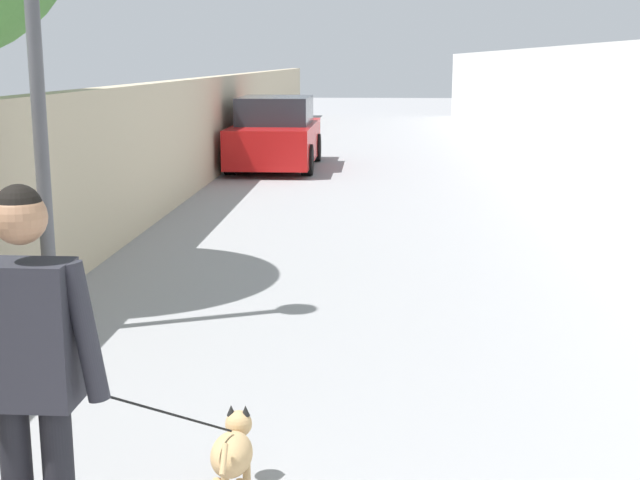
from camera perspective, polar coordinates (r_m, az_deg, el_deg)
The scene contains 6 objects.
ground_plane at distance 14.86m, azimuth 3.69°, elevation 2.84°, with size 80.00×80.00×0.00m, color gray.
wall_left at distance 13.17m, azimuth -10.98°, elevation 5.85°, with size 48.00×0.30×1.98m, color tan.
fence_right at distance 13.16m, azimuth 18.53°, elevation 6.71°, with size 48.00×0.30×2.56m, color white.
person_skateboarder at distance 3.74m, azimuth -18.65°, elevation -7.54°, with size 0.22×0.71×1.75m.
dog at distance 4.74m, azimuth -5.83°, elevation -13.68°, with size 1.25×0.78×1.06m.
car_near at distance 18.91m, azimuth -2.96°, elevation 6.95°, with size 4.09×1.80×1.54m.
Camera 1 is at (-0.68, 0.04, 2.31)m, focal length 48.38 mm.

